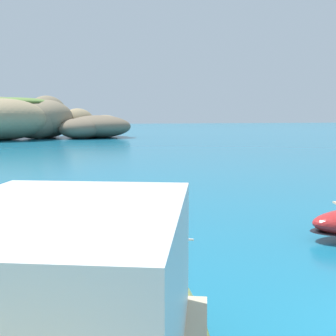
% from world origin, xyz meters
% --- Properties ---
extents(islet_large, '(20.80, 22.59, 7.62)m').
position_xyz_m(islet_large, '(-11.84, 73.74, 3.55)').
color(islet_large, '#9E8966').
rests_on(islet_large, ground).
extents(islet_small, '(15.15, 15.46, 5.22)m').
position_xyz_m(islet_small, '(0.45, 73.26, 2.03)').
color(islet_small, '#9E8966').
rests_on(islet_small, ground).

